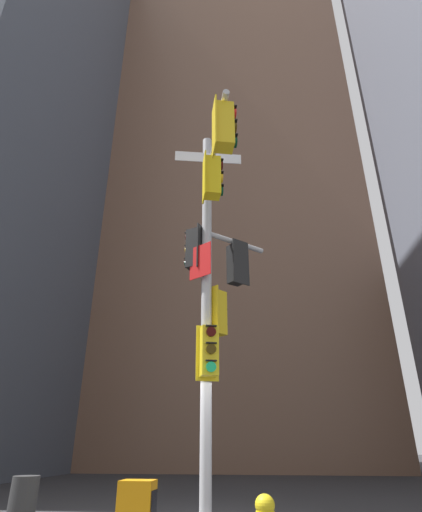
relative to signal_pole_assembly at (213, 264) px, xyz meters
The scene contains 3 objects.
building_mid_block 29.42m from the signal_pole_assembly, 91.55° to the left, with size 17.65×17.65×46.17m, color brown.
signal_pole_assembly is the anchor object (origin of this frame).
trash_bin 5.62m from the signal_pole_assembly, 167.99° to the right, with size 0.46×0.46×0.86m, color #2D2D2D.
Camera 1 is at (1.13, -8.66, 1.36)m, focal length 28.79 mm.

